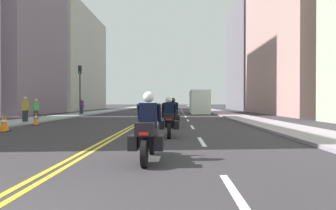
{
  "coord_description": "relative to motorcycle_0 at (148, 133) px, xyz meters",
  "views": [
    {
      "loc": [
        2.46,
        -2.41,
        1.37
      ],
      "look_at": [
        1.99,
        14.67,
        1.21
      ],
      "focal_mm": 31.92,
      "sensor_mm": 36.0,
      "label": 1
    }
  ],
  "objects": [
    {
      "name": "sidewalk_left",
      "position": [
        -9.85,
        43.5,
        -0.6
      ],
      "size": [
        2.72,
        144.0,
        0.12
      ],
      "primitive_type": "cube",
      "color": "#939E9C",
      "rests_on": "ground"
    },
    {
      "name": "traffic_cone_0",
      "position": [
        -7.44,
        7.01,
        -0.31
      ],
      "size": [
        0.36,
        0.36,
        0.7
      ],
      "color": "black",
      "rests_on": "ground"
    },
    {
      "name": "building_right_1",
      "position": [
        15.66,
        27.62,
        7.69
      ],
      "size": [
        9.64,
        19.21,
        16.7
      ],
      "color": "tan",
      "rests_on": "ground"
    },
    {
      "name": "motorcycle_4",
      "position": [
        0.42,
        18.19,
        -0.0
      ],
      "size": [
        0.78,
        2.26,
        1.66
      ],
      "rotation": [
        0.0,
        0.0,
        -0.04
      ],
      "color": "black",
      "rests_on": "ground"
    },
    {
      "name": "sidewalk_right",
      "position": [
        6.24,
        43.5,
        -0.6
      ],
      "size": [
        2.72,
        144.0,
        0.12
      ],
      "primitive_type": "cube",
      "color": "gray",
      "rests_on": "ground"
    },
    {
      "name": "building_left_2",
      "position": [
        -18.67,
        46.23,
        8.09
      ],
      "size": [
        8.45,
        21.49,
        17.49
      ],
      "color": "#A1A195",
      "rests_on": "ground"
    },
    {
      "name": "traffic_cone_2",
      "position": [
        -7.33,
        6.59,
        -0.26
      ],
      "size": [
        0.38,
        0.38,
        0.81
      ],
      "color": "black",
      "rests_on": "ground"
    },
    {
      "name": "centreline_yellow_inner",
      "position": [
        -1.92,
        43.5,
        -0.65
      ],
      "size": [
        0.12,
        132.0,
        0.01
      ],
      "primitive_type": "cube",
      "color": "yellow",
      "rests_on": "ground"
    },
    {
      "name": "motorcycle_1",
      "position": [
        0.37,
        4.92,
        -0.02
      ],
      "size": [
        0.77,
        2.11,
        1.61
      ],
      "rotation": [
        0.0,
        0.0,
        0.03
      ],
      "color": "black",
      "rests_on": "ground"
    },
    {
      "name": "building_right_2",
      "position": [
        15.33,
        46.71,
        9.03
      ],
      "size": [
        8.97,
        16.29,
        19.37
      ],
      "color": "slate",
      "rests_on": "ground"
    },
    {
      "name": "centreline_yellow_outer",
      "position": [
        -1.68,
        43.5,
        -0.65
      ],
      "size": [
        0.12,
        132.0,
        0.01
      ],
      "primitive_type": "cube",
      "color": "yellow",
      "rests_on": "ground"
    },
    {
      "name": "motorcycle_0",
      "position": [
        0.0,
        0.0,
        0.0
      ],
      "size": [
        0.77,
        2.23,
        1.63
      ],
      "rotation": [
        0.0,
        0.0,
        -0.02
      ],
      "color": "black",
      "rests_on": "ground"
    },
    {
      "name": "traffic_light_near",
      "position": [
        -8.89,
        22.41,
        2.76
      ],
      "size": [
        0.28,
        0.38,
        4.99
      ],
      "color": "black",
      "rests_on": "ground"
    },
    {
      "name": "pedestrian_2",
      "position": [
        -9.45,
        14.3,
        0.18
      ],
      "size": [
        0.42,
        0.4,
        1.62
      ],
      "rotation": [
        0.0,
        0.0,
        0.72
      ],
      "color": "#2A2A36",
      "rests_on": "ground"
    },
    {
      "name": "ground_plane",
      "position": [
        -1.8,
        43.5,
        -0.66
      ],
      "size": [
        264.0,
        264.0,
        0.0
      ],
      "primitive_type": "plane",
      "color": "#302C30"
    },
    {
      "name": "traffic_cone_1",
      "position": [
        -7.69,
        10.59,
        -0.26
      ],
      "size": [
        0.36,
        0.36,
        0.79
      ],
      "color": "black",
      "rests_on": "ground"
    },
    {
      "name": "motorcycle_2",
      "position": [
        0.47,
        9.45,
        -0.01
      ],
      "size": [
        0.76,
        2.3,
        1.62
      ],
      "rotation": [
        0.0,
        0.0,
        -0.01
      ],
      "color": "black",
      "rests_on": "ground"
    },
    {
      "name": "pedestrian_0",
      "position": [
        -9.07,
        12.03,
        0.24
      ],
      "size": [
        0.48,
        0.23,
        1.73
      ],
      "rotation": [
        0.0,
        0.0,
        6.27
      ],
      "color": "#23282B",
      "rests_on": "ground"
    },
    {
      "name": "pedestrian_1",
      "position": [
        -9.47,
        24.79,
        0.27
      ],
      "size": [
        0.5,
        0.35,
        1.79
      ],
      "rotation": [
        0.0,
        0.0,
        5.84
      ],
      "color": "#272C3A",
      "rests_on": "ground"
    },
    {
      "name": "parked_truck",
      "position": [
        3.48,
        30.03,
        0.62
      ],
      "size": [
        2.2,
        6.5,
        2.8
      ],
      "color": "beige",
      "rests_on": "ground"
    },
    {
      "name": "lane_dashes_white",
      "position": [
        1.54,
        24.5,
        -0.65
      ],
      "size": [
        0.14,
        56.4,
        0.01
      ],
      "color": "silver",
      "rests_on": "ground"
    },
    {
      "name": "motorcycle_3",
      "position": [
        0.06,
        13.46,
        -0.01
      ],
      "size": [
        0.77,
        2.22,
        1.64
      ],
      "rotation": [
        0.0,
        0.0,
        0.03
      ],
      "color": "black",
      "rests_on": "ground"
    }
  ]
}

